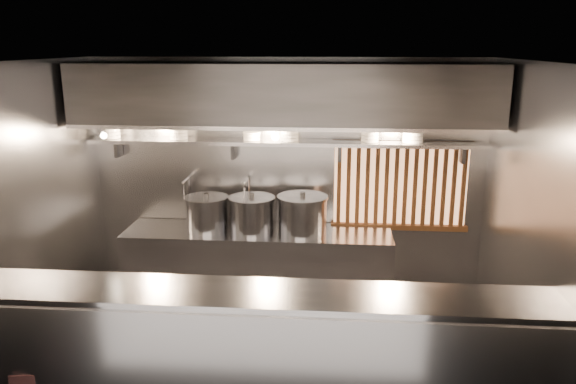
# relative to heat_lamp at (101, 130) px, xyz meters

# --- Properties ---
(floor) EXTENTS (4.50, 4.50, 0.00)m
(floor) POSITION_rel_heat_lamp_xyz_m (1.90, -0.85, -2.07)
(floor) COLOR black
(floor) RESTS_ON ground
(ceiling) EXTENTS (4.50, 4.50, 0.00)m
(ceiling) POSITION_rel_heat_lamp_xyz_m (1.90, -0.85, 0.73)
(ceiling) COLOR black
(ceiling) RESTS_ON wall_back
(wall_back) EXTENTS (4.50, 0.00, 4.50)m
(wall_back) POSITION_rel_heat_lamp_xyz_m (1.90, 0.65, -0.67)
(wall_back) COLOR gray
(wall_back) RESTS_ON floor
(wall_left) EXTENTS (0.00, 3.00, 3.00)m
(wall_left) POSITION_rel_heat_lamp_xyz_m (-0.35, -0.85, -0.67)
(wall_left) COLOR gray
(wall_left) RESTS_ON floor
(wall_right) EXTENTS (0.00, 3.00, 3.00)m
(wall_right) POSITION_rel_heat_lamp_xyz_m (4.15, -0.85, -0.67)
(wall_right) COLOR gray
(wall_right) RESTS_ON floor
(serving_counter) EXTENTS (4.50, 0.56, 1.13)m
(serving_counter) POSITION_rel_heat_lamp_xyz_m (1.90, -1.81, -1.50)
(serving_counter) COLOR #A0A0A6
(serving_counter) RESTS_ON floor
(cooking_bench) EXTENTS (3.00, 0.70, 0.90)m
(cooking_bench) POSITION_rel_heat_lamp_xyz_m (1.60, 0.28, -1.62)
(cooking_bench) COLOR #A0A0A6
(cooking_bench) RESTS_ON floor
(bowl_shelf) EXTENTS (4.40, 0.34, 0.04)m
(bowl_shelf) POSITION_rel_heat_lamp_xyz_m (1.90, 0.47, -0.19)
(bowl_shelf) COLOR #A0A0A6
(bowl_shelf) RESTS_ON wall_back
(exhaust_hood) EXTENTS (4.40, 0.81, 0.65)m
(exhaust_hood) POSITION_rel_heat_lamp_xyz_m (1.90, 0.25, 0.36)
(exhaust_hood) COLOR #2D2D30
(exhaust_hood) RESTS_ON ceiling
(wood_screen) EXTENTS (1.56, 0.09, 1.04)m
(wood_screen) POSITION_rel_heat_lamp_xyz_m (3.20, 0.60, -0.69)
(wood_screen) COLOR #F5A86E
(wood_screen) RESTS_ON wall_back
(faucet_left) EXTENTS (0.04, 0.30, 0.50)m
(faucet_left) POSITION_rel_heat_lamp_xyz_m (0.75, 0.52, -0.76)
(faucet_left) COLOR silver
(faucet_left) RESTS_ON wall_back
(faucet_right) EXTENTS (0.04, 0.30, 0.50)m
(faucet_right) POSITION_rel_heat_lamp_xyz_m (1.45, 0.52, -0.76)
(faucet_right) COLOR silver
(faucet_right) RESTS_ON wall_back
(heat_lamp) EXTENTS (0.25, 0.35, 0.20)m
(heat_lamp) POSITION_rel_heat_lamp_xyz_m (0.00, 0.00, 0.00)
(heat_lamp) COLOR #A0A0A6
(heat_lamp) RESTS_ON exhaust_hood
(pendant_bulb) EXTENTS (0.09, 0.09, 0.19)m
(pendant_bulb) POSITION_rel_heat_lamp_xyz_m (1.80, 0.35, -0.11)
(pendant_bulb) COLOR #2D2D30
(pendant_bulb) RESTS_ON exhaust_hood
(stock_pot_left) EXTENTS (0.65, 0.65, 0.44)m
(stock_pot_left) POSITION_rel_heat_lamp_xyz_m (1.54, 0.26, -0.97)
(stock_pot_left) COLOR #A0A0A6
(stock_pot_left) RESTS_ON cooking_bench
(stock_pot_mid) EXTENTS (0.50, 0.50, 0.43)m
(stock_pot_mid) POSITION_rel_heat_lamp_xyz_m (1.02, 0.29, -0.97)
(stock_pot_mid) COLOR #A0A0A6
(stock_pot_mid) RESTS_ON cooking_bench
(stock_pot_right) EXTENTS (0.72, 0.72, 0.46)m
(stock_pot_right) POSITION_rel_heat_lamp_xyz_m (2.10, 0.27, -0.95)
(stock_pot_right) COLOR #A0A0A6
(stock_pot_right) RESTS_ON cooking_bench
(bowl_stack_0) EXTENTS (0.23, 0.23, 0.13)m
(bowl_stack_0) POSITION_rel_heat_lamp_xyz_m (-0.10, 0.47, -0.10)
(bowl_stack_0) COLOR white
(bowl_stack_0) RESTS_ON bowl_shelf
(bowl_stack_1) EXTENTS (0.22, 0.22, 0.13)m
(bowl_stack_1) POSITION_rel_heat_lamp_xyz_m (0.69, 0.47, -0.10)
(bowl_stack_1) COLOR white
(bowl_stack_1) RESTS_ON bowl_shelf
(bowl_stack_2) EXTENTS (0.21, 0.21, 0.09)m
(bowl_stack_2) POSITION_rel_heat_lamp_xyz_m (1.52, 0.47, -0.12)
(bowl_stack_2) COLOR white
(bowl_stack_2) RESTS_ON bowl_shelf
(bowl_stack_3) EXTENTS (0.22, 0.22, 0.13)m
(bowl_stack_3) POSITION_rel_heat_lamp_xyz_m (1.94, 0.47, -0.10)
(bowl_stack_3) COLOR white
(bowl_stack_3) RESTS_ON bowl_shelf
(bowl_stack_4) EXTENTS (0.21, 0.21, 0.13)m
(bowl_stack_4) POSITION_rel_heat_lamp_xyz_m (2.82, 0.47, -0.10)
(bowl_stack_4) COLOR white
(bowl_stack_4) RESTS_ON bowl_shelf
(bowl_stack_5) EXTENTS (0.24, 0.24, 0.13)m
(bowl_stack_5) POSITION_rel_heat_lamp_xyz_m (3.29, 0.47, -0.10)
(bowl_stack_5) COLOR white
(bowl_stack_5) RESTS_ON bowl_shelf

